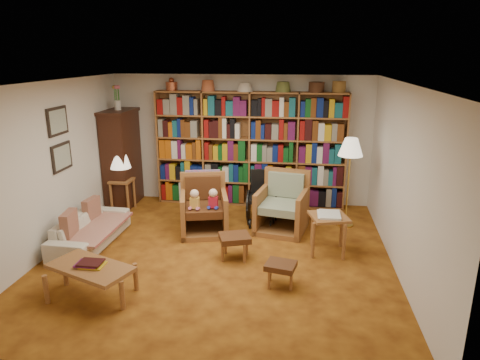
% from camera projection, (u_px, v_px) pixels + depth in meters
% --- Properties ---
extents(floor, '(5.00, 5.00, 0.00)m').
position_uv_depth(floor, '(218.00, 255.00, 6.33)').
color(floor, '#A56219').
rests_on(floor, ground).
extents(ceiling, '(5.00, 5.00, 0.00)m').
position_uv_depth(ceiling, '(216.00, 83.00, 5.62)').
color(ceiling, white).
rests_on(ceiling, wall_back).
extents(wall_back, '(5.00, 0.00, 5.00)m').
position_uv_depth(wall_back, '(241.00, 140.00, 8.35)').
color(wall_back, silver).
rests_on(wall_back, floor).
extents(wall_front, '(5.00, 0.00, 5.00)m').
position_uv_depth(wall_front, '(162.00, 254.00, 3.60)').
color(wall_front, silver).
rests_on(wall_front, floor).
extents(wall_left, '(0.00, 5.00, 5.00)m').
position_uv_depth(wall_left, '(50.00, 168.00, 6.30)').
color(wall_left, silver).
rests_on(wall_left, floor).
extents(wall_right, '(0.00, 5.00, 5.00)m').
position_uv_depth(wall_right, '(403.00, 181.00, 5.65)').
color(wall_right, silver).
rests_on(wall_right, floor).
extents(bookshelf, '(3.60, 0.30, 2.42)m').
position_uv_depth(bookshelf, '(250.00, 146.00, 8.18)').
color(bookshelf, '#A16432').
rests_on(bookshelf, floor).
extents(curio_cabinet, '(0.50, 0.95, 2.40)m').
position_uv_depth(curio_cabinet, '(122.00, 157.00, 8.25)').
color(curio_cabinet, '#3C1A10').
rests_on(curio_cabinet, floor).
extents(framed_pictures, '(0.03, 0.52, 0.97)m').
position_uv_depth(framed_pictures, '(60.00, 139.00, 6.47)').
color(framed_pictures, black).
rests_on(framed_pictures, wall_left).
extents(sofa, '(1.62, 0.67, 0.47)m').
position_uv_depth(sofa, '(90.00, 230.00, 6.65)').
color(sofa, beige).
rests_on(sofa, floor).
extents(sofa_throw, '(0.75, 1.39, 0.04)m').
position_uv_depth(sofa_throw, '(93.00, 226.00, 6.63)').
color(sofa_throw, beige).
rests_on(sofa_throw, sofa).
extents(cushion_left, '(0.15, 0.38, 0.37)m').
position_uv_depth(cushion_left, '(92.00, 209.00, 6.94)').
color(cushion_left, maroon).
rests_on(cushion_left, sofa).
extents(cushion_right, '(0.18, 0.41, 0.40)m').
position_uv_depth(cushion_right, '(69.00, 225.00, 6.28)').
color(cushion_right, maroon).
rests_on(cushion_right, sofa).
extents(side_table_lamp, '(0.40, 0.40, 0.60)m').
position_uv_depth(side_table_lamp, '(122.00, 188.00, 8.07)').
color(side_table_lamp, '#A16432').
rests_on(side_table_lamp, floor).
extents(table_lamp, '(0.39, 0.39, 0.53)m').
position_uv_depth(table_lamp, '(120.00, 161.00, 7.92)').
color(table_lamp, gold).
rests_on(table_lamp, side_table_lamp).
extents(armchair_leather, '(0.95, 0.97, 0.97)m').
position_uv_depth(armchair_leather, '(205.00, 208.00, 7.14)').
color(armchair_leather, '#A16432').
rests_on(armchair_leather, floor).
extents(armchair_sage, '(0.95, 0.97, 0.98)m').
position_uv_depth(armchair_sage, '(282.00, 207.00, 7.23)').
color(armchair_sage, '#A16432').
rests_on(armchair_sage, floor).
extents(wheelchair, '(0.52, 0.73, 0.91)m').
position_uv_depth(wheelchair, '(262.00, 199.00, 7.53)').
color(wheelchair, black).
rests_on(wheelchair, floor).
extents(floor_lamp, '(0.41, 0.41, 1.54)m').
position_uv_depth(floor_lamp, '(351.00, 151.00, 7.06)').
color(floor_lamp, gold).
rests_on(floor_lamp, floor).
extents(side_table_papers, '(0.63, 0.63, 0.62)m').
position_uv_depth(side_table_papers, '(329.00, 222.00, 6.30)').
color(side_table_papers, '#A16432').
rests_on(side_table_papers, floor).
extents(footstool_a, '(0.52, 0.48, 0.36)m').
position_uv_depth(footstool_a, '(235.00, 239.00, 6.16)').
color(footstool_a, '#542A16').
rests_on(footstool_a, floor).
extents(footstool_b, '(0.43, 0.39, 0.31)m').
position_uv_depth(footstool_b, '(281.00, 267.00, 5.44)').
color(footstool_b, '#542A16').
rests_on(footstool_b, floor).
extents(coffee_table, '(1.15, 0.86, 0.47)m').
position_uv_depth(coffee_table, '(91.00, 270.00, 5.16)').
color(coffee_table, '#A16432').
rests_on(coffee_table, floor).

